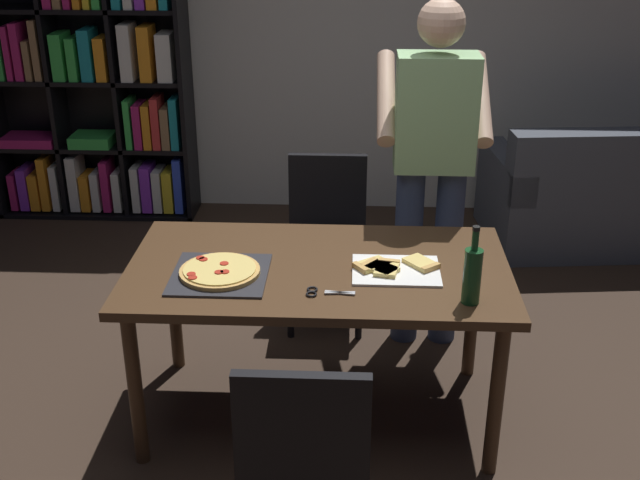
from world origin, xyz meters
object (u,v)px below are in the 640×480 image
object	(u,v)px
bookshelf	(95,87)
pepperoni_pizza_on_tray	(220,272)
couch	(621,199)
dining_table	(318,282)
wine_bottle	(472,274)
kitchen_scissors	(322,292)
person_serving_pizza	(433,158)
chair_near_camera	(304,457)
chair_far_side	(327,229)

from	to	relation	value
bookshelf	pepperoni_pizza_on_tray	bearing A→B (deg)	-62.98
couch	pepperoni_pizza_on_tray	bearing A→B (deg)	-137.67
dining_table	wine_bottle	distance (m)	0.69
couch	pepperoni_pizza_on_tray	world-z (taller)	couch
kitchen_scissors	person_serving_pizza	bearing A→B (deg)	62.45
wine_bottle	bookshelf	bearing A→B (deg)	130.33
chair_near_camera	wine_bottle	size ratio (longest dim) A/B	2.85
pepperoni_pizza_on_tray	kitchen_scissors	xyz separation A→B (m)	(0.42, -0.13, -0.01)
chair_far_side	bookshelf	world-z (taller)	bookshelf
chair_far_side	chair_near_camera	bearing A→B (deg)	-90.00
chair_near_camera	chair_far_side	distance (m)	1.85
wine_bottle	kitchen_scissors	xyz separation A→B (m)	(-0.57, 0.04, -0.11)
kitchen_scissors	bookshelf	bearing A→B (deg)	122.85
person_serving_pizza	pepperoni_pizza_on_tray	distance (m)	1.25
dining_table	wine_bottle	world-z (taller)	wine_bottle
person_serving_pizza	wine_bottle	distance (m)	1.00
chair_far_side	kitchen_scissors	size ratio (longest dim) A/B	4.65
pepperoni_pizza_on_tray	wine_bottle	size ratio (longest dim) A/B	1.23
person_serving_pizza	wine_bottle	size ratio (longest dim) A/B	5.54
bookshelf	kitchen_scissors	xyz separation A→B (m)	(1.69, -2.62, -0.17)
chair_near_camera	kitchen_scissors	distance (m)	0.72
chair_near_camera	kitchen_scissors	bearing A→B (deg)	87.81
chair_near_camera	pepperoni_pizza_on_tray	bearing A→B (deg)	116.05
pepperoni_pizza_on_tray	kitchen_scissors	world-z (taller)	pepperoni_pizza_on_tray
bookshelf	wine_bottle	size ratio (longest dim) A/B	6.17
dining_table	bookshelf	bearing A→B (deg)	125.05
person_serving_pizza	kitchen_scissors	xyz separation A→B (m)	(-0.50, -0.95, -0.24)
bookshelf	dining_table	bearing A→B (deg)	-54.95
couch	wine_bottle	world-z (taller)	wine_bottle
chair_near_camera	bookshelf	size ratio (longest dim) A/B	0.46
dining_table	couch	size ratio (longest dim) A/B	0.90
pepperoni_pizza_on_tray	kitchen_scissors	bearing A→B (deg)	-17.56
chair_near_camera	pepperoni_pizza_on_tray	xyz separation A→B (m)	(-0.40, 0.81, 0.25)
pepperoni_pizza_on_tray	person_serving_pizza	bearing A→B (deg)	41.59
dining_table	chair_far_side	size ratio (longest dim) A/B	1.78
dining_table	person_serving_pizza	xyz separation A→B (m)	(0.52, 0.70, 0.33)
pepperoni_pizza_on_tray	wine_bottle	bearing A→B (deg)	-10.15
person_serving_pizza	wine_bottle	bearing A→B (deg)	-85.74
couch	bookshelf	bearing A→B (deg)	173.85
dining_table	chair_far_side	distance (m)	0.94
couch	wine_bottle	distance (m)	2.69
couch	person_serving_pizza	size ratio (longest dim) A/B	1.01
person_serving_pizza	dining_table	bearing A→B (deg)	-126.51
chair_far_side	person_serving_pizza	distance (m)	0.75
dining_table	wine_bottle	xyz separation A→B (m)	(0.60, -0.29, 0.20)
chair_near_camera	chair_far_side	bearing A→B (deg)	90.00
pepperoni_pizza_on_tray	wine_bottle	world-z (taller)	wine_bottle
pepperoni_pizza_on_tray	chair_near_camera	bearing A→B (deg)	-63.95
dining_table	bookshelf	distance (m)	2.91
couch	bookshelf	xyz separation A→B (m)	(-3.57, 0.38, 0.62)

